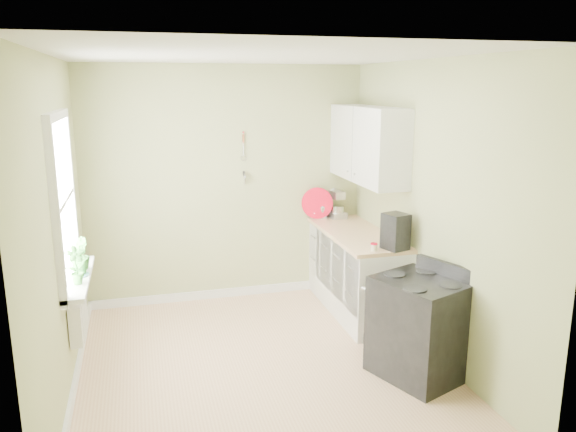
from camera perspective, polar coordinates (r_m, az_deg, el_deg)
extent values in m
cube|color=tan|center=(5.23, -2.65, -15.15)|extent=(3.20, 3.60, 0.02)
cube|color=white|center=(4.61, -3.02, 16.13)|extent=(3.20, 3.60, 0.02)
cube|color=#B5BA7F|center=(6.48, -6.26, 3.15)|extent=(3.20, 0.02, 2.70)
cube|color=#B5BA7F|center=(4.68, -22.46, -1.70)|extent=(0.02, 3.60, 2.70)
cube|color=#B5BA7F|center=(5.31, 14.40, 0.57)|extent=(0.02, 3.60, 2.70)
cube|color=white|center=(6.29, 6.98, -5.80)|extent=(0.60, 1.60, 0.87)
cube|color=beige|center=(6.16, 7.01, -1.80)|extent=(0.64, 1.60, 0.04)
cube|color=white|center=(6.12, 8.09, 7.23)|extent=(0.35, 1.40, 0.80)
cube|color=white|center=(4.93, -22.02, 1.43)|extent=(0.02, 1.00, 1.30)
cube|color=white|center=(4.84, -22.49, 9.40)|extent=(0.06, 1.14, 0.07)
cube|color=white|center=(5.10, -21.14, -6.11)|extent=(0.06, 1.14, 0.07)
cube|color=white|center=(4.92, -21.79, 1.45)|extent=(0.04, 1.00, 0.04)
cube|color=white|center=(5.08, -20.47, -5.92)|extent=(0.18, 1.14, 0.04)
cube|color=white|center=(5.15, -20.56, -9.59)|extent=(0.12, 0.50, 0.35)
cylinder|color=beige|center=(6.42, -4.56, 7.86)|extent=(0.02, 0.02, 0.10)
cylinder|color=silver|center=(6.43, -4.54, 6.79)|extent=(0.01, 0.01, 0.16)
cylinder|color=silver|center=(6.48, -4.49, 3.80)|extent=(0.01, 0.14, 0.14)
cube|color=black|center=(5.04, 13.14, -11.19)|extent=(0.83, 0.89, 0.84)
cube|color=black|center=(4.88, 13.41, -6.51)|extent=(0.83, 0.89, 0.03)
cube|color=black|center=(4.99, 16.21, -5.40)|extent=(0.32, 0.68, 0.13)
cylinder|color=#B2B2B7|center=(4.78, 10.00, -8.15)|extent=(0.24, 0.55, 0.02)
cube|color=red|center=(4.92, 9.46, -9.61)|extent=(0.09, 0.20, 0.36)
cube|color=#B2B2B7|center=(6.80, 4.89, 0.17)|extent=(0.21, 0.29, 0.07)
cube|color=#B2B2B7|center=(6.88, 4.58, 1.41)|extent=(0.12, 0.08, 0.20)
cube|color=#B2B2B7|center=(6.77, 4.88, 2.22)|extent=(0.15, 0.28, 0.09)
sphere|color=#B2B2B7|center=(6.85, 4.60, 2.60)|extent=(0.11, 0.11, 0.11)
cylinder|color=silver|center=(6.74, 5.06, 0.52)|extent=(0.15, 0.15, 0.13)
cylinder|color=silver|center=(6.74, 3.57, 0.37)|extent=(0.10, 0.10, 0.14)
cone|color=silver|center=(6.72, 3.58, 1.11)|extent=(0.10, 0.10, 0.04)
cylinder|color=silver|center=(6.71, 2.97, 0.53)|extent=(0.10, 0.03, 0.07)
cube|color=black|center=(5.53, 10.87, -1.55)|extent=(0.26, 0.27, 0.35)
cylinder|color=black|center=(5.55, 10.54, -2.63)|extent=(0.11, 0.11, 0.12)
cylinder|color=red|center=(6.69, 2.99, 1.31)|extent=(0.37, 0.20, 0.37)
cylinder|color=beige|center=(5.48, 8.72, -3.18)|extent=(0.06, 0.06, 0.06)
cylinder|color=red|center=(5.47, 8.74, -2.81)|extent=(0.07, 0.07, 0.01)
imported|color=#2B6924|center=(4.82, -20.75, -4.70)|extent=(0.20, 0.18, 0.32)
imported|color=#2B6924|center=(5.08, -20.48, -3.84)|extent=(0.16, 0.19, 0.32)
imported|color=#2B6924|center=(5.21, -20.34, -3.68)|extent=(0.21, 0.21, 0.27)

